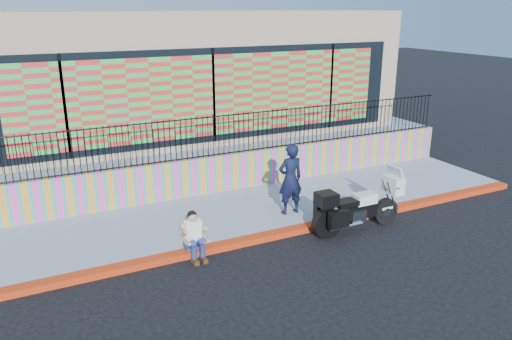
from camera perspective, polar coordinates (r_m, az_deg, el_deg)
ground at (r=12.37m, az=2.58°, el=-7.61°), size 90.00×90.00×0.00m
red_curb at (r=12.33m, az=2.59°, el=-7.30°), size 16.00×0.30×0.15m
sidewalk at (r=13.67m, az=-0.74°, el=-4.64°), size 16.00×3.00×0.15m
mural_wall at (r=14.82m, az=-3.41°, el=-0.25°), size 16.00×0.20×1.10m
metal_fence at (r=14.50m, az=-3.50°, el=4.06°), size 15.80×0.04×1.20m
elevated_platform at (r=19.47m, az=-9.28°, el=3.79°), size 16.00×10.00×1.25m
storefront_building at (r=18.79m, az=-9.49°, el=11.42°), size 14.00×8.06×4.00m
police_motorcycle at (r=12.67m, az=11.38°, el=-4.11°), size 2.50×0.82×1.55m
police_officer at (r=13.03m, az=3.94°, el=-1.04°), size 0.70×0.47×1.90m
seated_man at (r=11.27m, az=-6.99°, el=-7.90°), size 0.54×0.71×1.06m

